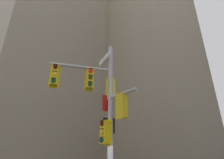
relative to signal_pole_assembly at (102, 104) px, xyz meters
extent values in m
cube|color=tan|center=(-14.45, 6.64, 17.62)|extent=(15.67, 15.67, 43.95)
cube|color=tan|center=(-1.42, 25.19, 21.35)|extent=(17.59, 17.59, 51.40)
cylinder|color=#B2B2B5|center=(0.30, 0.34, -0.55)|extent=(0.25, 0.25, 7.60)
cylinder|color=#B2B2B5|center=(-0.89, -0.61, 1.84)|extent=(2.46, 2.00, 0.14)
cylinder|color=#B2B2B5|center=(1.05, -0.05, 0.36)|extent=(1.57, 0.91, 0.14)
cube|color=gold|center=(-0.65, -0.17, 1.24)|extent=(0.39, 0.32, 1.14)
cube|color=gold|center=(-0.53, -0.32, 1.24)|extent=(0.48, 0.48, 1.00)
cylinder|color=red|center=(-0.41, -0.48, 1.59)|extent=(0.19, 0.17, 0.20)
cube|color=black|center=(-0.40, -0.48, 1.71)|extent=(0.22, 0.19, 0.02)
cylinder|color=#3C2C06|center=(-0.41, -0.48, 1.24)|extent=(0.19, 0.17, 0.20)
cube|color=black|center=(-0.40, -0.48, 1.36)|extent=(0.22, 0.19, 0.02)
cylinder|color=#06311C|center=(-0.41, -0.48, 0.89)|extent=(0.19, 0.17, 0.20)
cube|color=black|center=(-0.40, -0.48, 1.01)|extent=(0.22, 0.19, 0.02)
cube|color=yellow|center=(-1.96, -1.21, 1.24)|extent=(0.39, 0.32, 1.14)
cube|color=yellow|center=(-1.84, -1.36, 1.24)|extent=(0.48, 0.48, 1.00)
cylinder|color=#360605|center=(-1.72, -1.52, 1.59)|extent=(0.19, 0.17, 0.20)
cube|color=black|center=(-1.71, -1.52, 1.71)|extent=(0.22, 0.19, 0.02)
cylinder|color=yellow|center=(-1.72, -1.52, 1.24)|extent=(0.19, 0.17, 0.20)
cube|color=black|center=(-1.71, -1.52, 1.36)|extent=(0.22, 0.19, 0.02)
cylinder|color=#06311C|center=(-1.72, -1.52, 0.89)|extent=(0.19, 0.17, 0.20)
cube|color=black|center=(-1.71, -1.52, 1.01)|extent=(0.22, 0.19, 0.02)
cube|color=gold|center=(0.97, -0.22, -0.24)|extent=(0.44, 0.25, 1.14)
cube|color=gold|center=(1.05, -0.05, -0.24)|extent=(0.46, 0.46, 1.00)
cylinder|color=red|center=(1.15, 0.12, 0.11)|extent=(0.21, 0.15, 0.20)
cube|color=black|center=(1.15, 0.13, 0.23)|extent=(0.23, 0.17, 0.02)
cylinder|color=#3C2C06|center=(1.15, 0.12, -0.24)|extent=(0.21, 0.15, 0.20)
cube|color=black|center=(1.15, 0.13, -0.12)|extent=(0.23, 0.17, 0.02)
cylinder|color=#06311C|center=(1.15, 0.12, -0.59)|extent=(0.21, 0.15, 0.20)
cube|color=black|center=(1.15, 0.13, -0.47)|extent=(0.23, 0.17, 0.02)
cube|color=yellow|center=(0.25, 0.22, -1.28)|extent=(0.45, 0.22, 1.14)
cube|color=yellow|center=(0.17, 0.04, -1.28)|extent=(0.45, 0.45, 1.00)
cylinder|color=#360605|center=(0.09, -0.14, -0.93)|extent=(0.21, 0.14, 0.20)
cube|color=black|center=(0.09, -0.14, -0.81)|extent=(0.23, 0.16, 0.02)
cylinder|color=yellow|center=(0.09, -0.14, -1.28)|extent=(0.21, 0.14, 0.20)
cube|color=black|center=(0.09, -0.14, -1.16)|extent=(0.23, 0.16, 0.02)
cylinder|color=#06311C|center=(0.09, -0.14, -1.63)|extent=(0.21, 0.14, 0.20)
cube|color=black|center=(0.09, -0.14, -1.51)|extent=(0.23, 0.16, 0.02)
cube|color=yellow|center=(0.25, 0.47, 0.87)|extent=(0.46, 0.20, 1.14)
cube|color=yellow|center=(0.18, 0.64, 0.87)|extent=(0.44, 0.44, 1.00)
cylinder|color=red|center=(0.11, 0.83, 1.22)|extent=(0.21, 0.13, 0.20)
cube|color=black|center=(0.11, 0.84, 1.34)|extent=(0.23, 0.15, 0.02)
cylinder|color=#3C2C06|center=(0.11, 0.83, 0.87)|extent=(0.21, 0.13, 0.20)
cube|color=black|center=(0.11, 0.84, 0.99)|extent=(0.23, 0.15, 0.02)
cylinder|color=#06311C|center=(0.11, 0.83, 0.52)|extent=(0.21, 0.13, 0.20)
cube|color=black|center=(0.11, 0.84, 0.64)|extent=(0.23, 0.15, 0.02)
cube|color=white|center=(0.07, 0.08, 2.50)|extent=(1.18, 1.02, 0.28)
cube|color=#19479E|center=(0.07, 0.08, 2.50)|extent=(1.15, 1.00, 0.24)
cube|color=red|center=(0.10, 0.43, 0.12)|extent=(0.28, 0.59, 0.80)
cube|color=white|center=(0.10, 0.43, 0.12)|extent=(0.26, 0.55, 0.76)
cube|color=black|center=(0.15, 0.50, -0.95)|extent=(0.46, 0.41, 0.72)
cube|color=white|center=(0.15, 0.50, -0.95)|extent=(0.43, 0.38, 0.68)
camera|label=1|loc=(3.58, -7.20, -2.06)|focal=27.83mm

